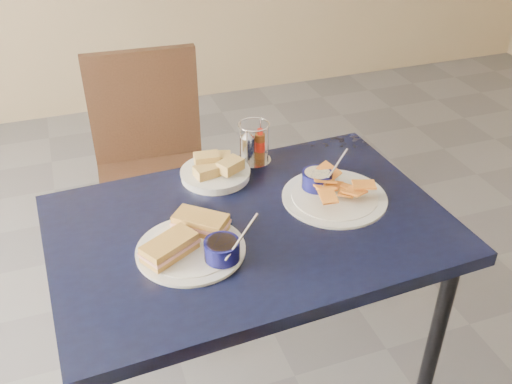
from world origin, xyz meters
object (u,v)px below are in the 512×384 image
object	(u,v)px
dining_table	(251,245)
plantain_plate	(330,191)
chair_far	(150,154)
bread_basket	(216,170)
sandwich_plate	(194,242)
condiment_caddy	(252,146)

from	to	relation	value
dining_table	plantain_plate	distance (m)	0.28
chair_far	bread_basket	xyz separation A→B (m)	(0.11, -0.59, 0.24)
sandwich_plate	condiment_caddy	distance (m)	0.48
chair_far	plantain_plate	distance (m)	0.93
dining_table	condiment_caddy	bearing A→B (deg)	69.94
chair_far	bread_basket	distance (m)	0.65
condiment_caddy	sandwich_plate	bearing A→B (deg)	-127.33
bread_basket	condiment_caddy	size ratio (longest dim) A/B	1.55
sandwich_plate	bread_basket	distance (m)	0.36
dining_table	plantain_plate	world-z (taller)	plantain_plate
plantain_plate	dining_table	bearing A→B (deg)	-169.37
chair_far	condiment_caddy	distance (m)	0.65
plantain_plate	bread_basket	xyz separation A→B (m)	(-0.29, 0.21, 0.01)
sandwich_plate	condiment_caddy	xyz separation A→B (m)	(0.29, 0.38, 0.03)
dining_table	sandwich_plate	bearing A→B (deg)	-160.16
dining_table	sandwich_plate	distance (m)	0.21
dining_table	bread_basket	distance (m)	0.28
plantain_plate	bread_basket	bearing A→B (deg)	143.55
chair_far	sandwich_plate	size ratio (longest dim) A/B	3.06
chair_far	sandwich_plate	distance (m)	0.94
dining_table	chair_far	world-z (taller)	chair_far
sandwich_plate	bread_basket	size ratio (longest dim) A/B	1.45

